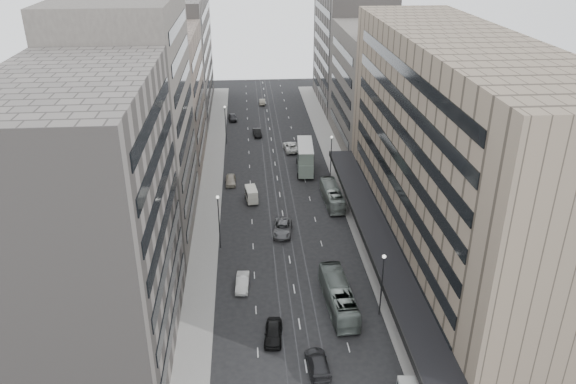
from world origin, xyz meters
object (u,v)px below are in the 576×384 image
object	(u,v)px
double_decker	(305,157)
sedan_1	(242,282)
bus_far	(332,195)
sedan_0	(273,333)
panel_van	(251,194)
sedan_2	(282,228)
bus_near	(338,296)

from	to	relation	value
double_decker	sedan_1	distance (m)	39.05
bus_far	sedan_0	bearing A→B (deg)	68.99
panel_van	sedan_2	distance (m)	12.03
bus_near	sedan_2	distance (m)	19.47
bus_far	panel_van	xyz separation A→B (m)	(-13.41, 1.70, -0.13)
bus_far	double_decker	xyz separation A→B (m)	(-3.06, 13.98, 1.42)
sedan_1	sedan_2	distance (m)	14.94
sedan_1	sedan_2	world-z (taller)	sedan_2
sedan_1	sedan_2	xyz separation A→B (m)	(6.09, 13.65, 0.07)
bus_near	double_decker	size ratio (longest dim) A/B	1.17
panel_van	sedan_1	world-z (taller)	panel_van
panel_van	double_decker	bearing A→B (deg)	42.83
double_decker	sedan_2	size ratio (longest dim) A/B	1.69
bus_near	double_decker	distance (m)	42.13
sedan_0	bus_near	bearing A→B (deg)	38.23
sedan_0	panel_van	bearing A→B (deg)	98.80
panel_van	sedan_1	bearing A→B (deg)	-100.84
bus_far	sedan_0	world-z (taller)	bus_far
double_decker	sedan_0	distance (m)	48.10
double_decker	sedan_0	xyz separation A→B (m)	(-8.62, -47.28, -2.08)
bus_far	sedan_0	xyz separation A→B (m)	(-11.67, -33.30, -0.66)
double_decker	sedan_0	bearing A→B (deg)	-96.49
bus_near	sedan_0	distance (m)	9.71
sedan_1	bus_near	bearing A→B (deg)	-19.49
bus_far	sedan_0	size ratio (longest dim) A/B	2.19
sedan_0	sedan_1	bearing A→B (deg)	114.40
sedan_1	bus_far	bearing A→B (deg)	60.83
bus_near	bus_far	xyz separation A→B (m)	(3.50, 28.13, -0.15)
bus_near	sedan_1	world-z (taller)	bus_near
panel_van	sedan_1	size ratio (longest dim) A/B	0.89
double_decker	panel_van	bearing A→B (deg)	-126.30
bus_near	panel_van	world-z (taller)	bus_near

